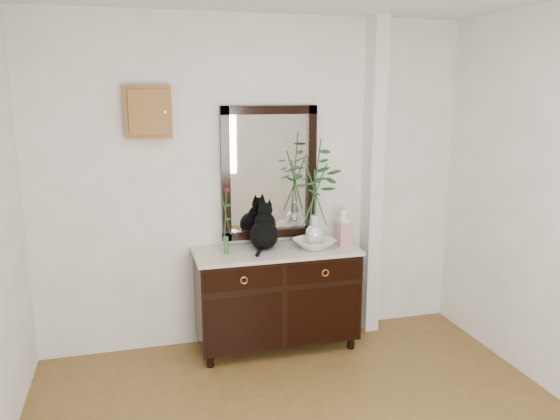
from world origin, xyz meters
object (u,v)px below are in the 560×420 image
object	(u,v)px
sideboard	(277,293)
cat	(264,226)
ginger_jar	(343,227)
lotus_bowl	(314,243)

from	to	relation	value
sideboard	cat	xyz separation A→B (m)	(-0.09, 0.07, 0.56)
ginger_jar	sideboard	bearing A→B (deg)	179.31
sideboard	ginger_jar	size ratio (longest dim) A/B	4.25
cat	lotus_bowl	size ratio (longest dim) A/B	1.19
lotus_bowl	ginger_jar	size ratio (longest dim) A/B	1.01
sideboard	lotus_bowl	world-z (taller)	lotus_bowl
cat	ginger_jar	size ratio (longest dim) A/B	1.20
lotus_bowl	ginger_jar	distance (m)	0.29
cat	ginger_jar	world-z (taller)	cat
sideboard	cat	world-z (taller)	cat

